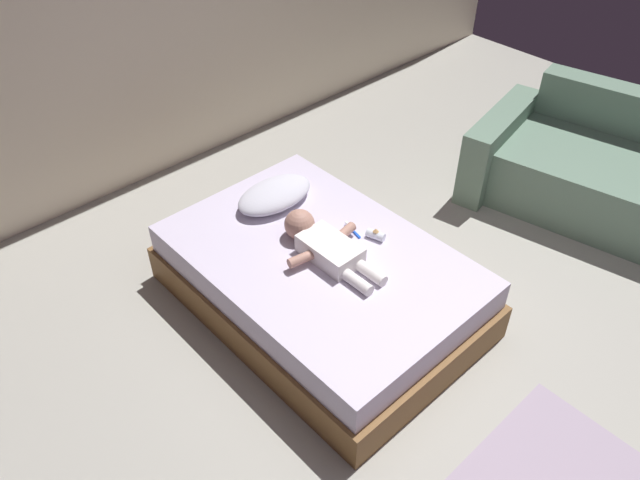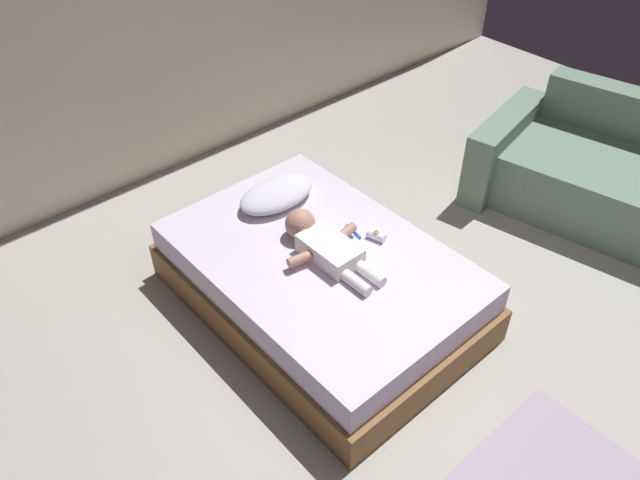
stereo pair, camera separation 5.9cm
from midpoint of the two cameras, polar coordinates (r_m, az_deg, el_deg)
ground_plane at (r=3.38m, az=13.83°, el=-14.76°), size 8.00×8.00×0.00m
bed at (r=3.60m, az=0.47°, el=-3.77°), size 1.22×1.81×0.41m
pillow at (r=3.81m, az=-3.60°, el=4.26°), size 0.51×0.31×0.12m
baby at (r=3.43m, az=0.70°, el=-0.31°), size 0.49×0.70×0.18m
toothbrush at (r=3.61m, az=3.54°, el=0.90°), size 0.04×0.15×0.02m
couch at (r=4.76m, az=27.80°, el=4.35°), size 1.41×2.25×0.75m
baby_bottle at (r=3.55m, az=5.70°, el=0.43°), size 0.08×0.12×0.07m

